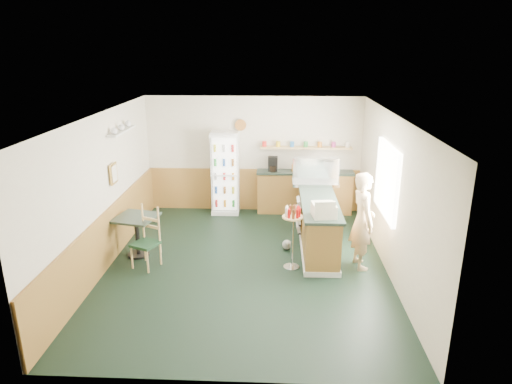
# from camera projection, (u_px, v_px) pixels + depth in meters

# --- Properties ---
(ground) EXTENTS (6.00, 6.00, 0.00)m
(ground) POSITION_uv_depth(u_px,v_px,m) (246.00, 265.00, 8.25)
(ground) COLOR black
(ground) RESTS_ON ground
(room_envelope) EXTENTS (5.04, 6.02, 2.72)m
(room_envelope) POSITION_uv_depth(u_px,v_px,m) (236.00, 173.00, 8.49)
(room_envelope) COLOR beige
(room_envelope) RESTS_ON ground
(service_counter) EXTENTS (0.68, 3.01, 1.01)m
(service_counter) POSITION_uv_depth(u_px,v_px,m) (317.00, 221.00, 9.07)
(service_counter) COLOR olive
(service_counter) RESTS_ON ground
(back_counter) EXTENTS (2.24, 0.42, 1.69)m
(back_counter) POSITION_uv_depth(u_px,v_px,m) (304.00, 190.00, 10.69)
(back_counter) COLOR olive
(back_counter) RESTS_ON ground
(drinks_fridge) EXTENTS (0.63, 0.54, 1.92)m
(drinks_fridge) POSITION_uv_depth(u_px,v_px,m) (225.00, 173.00, 10.59)
(drinks_fridge) COLOR white
(drinks_fridge) RESTS_ON ground
(display_case) EXTENTS (0.95, 0.50, 0.54)m
(display_case) POSITION_uv_depth(u_px,v_px,m) (316.00, 172.00, 9.48)
(display_case) COLOR silver
(display_case) RESTS_ON service_counter
(cash_register) EXTENTS (0.43, 0.45, 0.22)m
(cash_register) POSITION_uv_depth(u_px,v_px,m) (324.00, 210.00, 7.76)
(cash_register) COLOR beige
(cash_register) RESTS_ON service_counter
(shopkeeper) EXTENTS (0.51, 0.64, 1.75)m
(shopkeeper) POSITION_uv_depth(u_px,v_px,m) (362.00, 221.00, 7.96)
(shopkeeper) COLOR tan
(shopkeeper) RESTS_ON ground
(condiment_stand) EXTENTS (0.37, 0.37, 1.14)m
(condiment_stand) POSITION_uv_depth(u_px,v_px,m) (292.00, 227.00, 7.93)
(condiment_stand) COLOR silver
(condiment_stand) RESTS_ON ground
(newspaper_rack) EXTENTS (0.09, 0.42, 0.68)m
(newspaper_rack) POSITION_uv_depth(u_px,v_px,m) (299.00, 215.00, 9.08)
(newspaper_rack) COLOR black
(newspaper_rack) RESTS_ON ground
(cafe_table) EXTENTS (0.85, 0.85, 0.78)m
(cafe_table) POSITION_uv_depth(u_px,v_px,m) (137.00, 228.00, 8.47)
(cafe_table) COLOR black
(cafe_table) RESTS_ON ground
(cafe_chair) EXTENTS (0.54, 0.55, 1.11)m
(cafe_chair) POSITION_uv_depth(u_px,v_px,m) (146.00, 235.00, 8.11)
(cafe_chair) COLOR black
(cafe_chair) RESTS_ON ground
(dog_doorstop) EXTENTS (0.19, 0.24, 0.23)m
(dog_doorstop) POSITION_uv_depth(u_px,v_px,m) (287.00, 244.00, 8.85)
(dog_doorstop) COLOR #979892
(dog_doorstop) RESTS_ON ground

